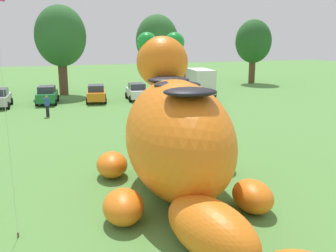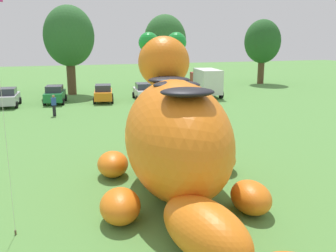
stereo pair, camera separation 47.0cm
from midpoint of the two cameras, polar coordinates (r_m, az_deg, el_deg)
ground_plane at (r=15.62m, az=-1.80°, el=-9.57°), size 160.00×160.00×0.00m
giant_inflatable_creature at (r=14.60m, az=2.30°, el=-1.54°), size 7.25×12.77×6.38m
car_silver at (r=37.31m, az=-23.02°, el=4.09°), size 2.19×4.22×1.72m
car_green at (r=37.76m, az=-16.62°, el=4.68°), size 2.43×4.32×1.72m
car_orange at (r=37.51m, az=-9.54°, el=4.99°), size 2.48×4.34×1.72m
car_white at (r=38.32m, az=-3.42°, el=5.32°), size 2.28×4.26×1.72m
box_truck at (r=41.20m, az=6.14°, el=6.85°), size 3.23×6.65×2.95m
tree_mid_left at (r=43.12m, az=-14.63°, el=13.12°), size 5.48×5.48×9.73m
tree_centre_left at (r=45.78m, az=-0.16°, el=12.91°), size 5.07×5.07×8.99m
tree_centre at (r=54.16m, az=14.54°, el=12.38°), size 4.95×4.95×8.78m
spectator_near_inflatable at (r=31.30m, az=-16.68°, el=3.03°), size 0.38×0.26×1.71m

